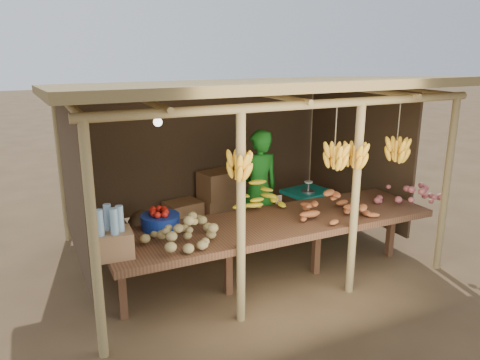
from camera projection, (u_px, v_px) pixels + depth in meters
name	position (u px, v px, depth m)	size (l,w,h in m)	color
ground	(240.00, 253.00, 6.49)	(60.00, 60.00, 0.00)	brown
stall_structure	(245.00, 115.00, 5.93)	(4.70, 3.50, 2.43)	#A18653
counter	(275.00, 226.00, 5.46)	(3.90, 1.05, 0.80)	brown
potato_heap	(184.00, 227.00, 4.75)	(0.94, 0.56, 0.36)	#97834E
sweet_potato_heap	(333.00, 203.00, 5.49)	(0.89, 0.54, 0.35)	#A25229
onion_heap	(414.00, 191.00, 5.97)	(0.86, 0.52, 0.36)	#B95A5A
banana_pile	(262.00, 196.00, 5.76)	(0.62, 0.37, 0.35)	yellow
tomato_basin	(160.00, 220.00, 5.21)	(0.43, 0.43, 0.23)	navy
bottle_box	(110.00, 237.00, 4.46)	(0.42, 0.35, 0.51)	#9F7047
vendor	(258.00, 190.00, 6.49)	(0.62, 0.40, 1.69)	#186D1B
tarp_crate	(307.00, 208.00, 7.34)	(0.75, 0.68, 0.79)	brown
carton_stack	(206.00, 203.00, 7.42)	(1.17, 0.50, 0.84)	#9F7047
burlap_sacks	(128.00, 229.00, 6.65)	(0.83, 0.44, 0.59)	#483421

